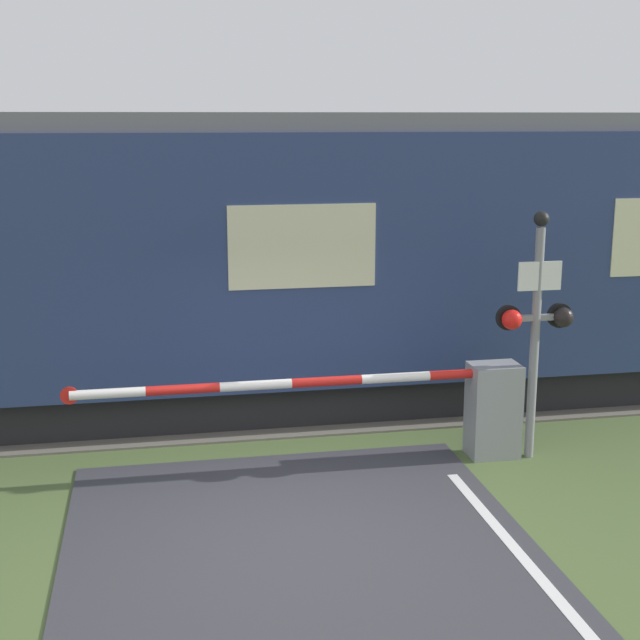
% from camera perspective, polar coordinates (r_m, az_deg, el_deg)
% --- Properties ---
extents(ground_plane, '(80.00, 80.00, 0.00)m').
position_cam_1_polar(ground_plane, '(9.26, -1.71, -13.25)').
color(ground_plane, '#4C6033').
extents(track_bed, '(36.00, 3.20, 0.13)m').
position_cam_1_polar(track_bed, '(13.10, -4.60, -5.20)').
color(track_bed, '#666056').
rests_on(track_bed, ground_plane).
extents(train, '(18.73, 2.95, 4.13)m').
position_cam_1_polar(train, '(12.68, -2.24, 3.95)').
color(train, black).
rests_on(train, ground_plane).
extents(crossing_barrier, '(5.39, 0.44, 1.16)m').
position_cam_1_polar(crossing_barrier, '(10.96, 9.03, -5.43)').
color(crossing_barrier, gray).
rests_on(crossing_barrier, ground_plane).
extents(signal_post, '(0.95, 0.26, 3.02)m').
position_cam_1_polar(signal_post, '(10.87, 13.67, -0.01)').
color(signal_post, gray).
rests_on(signal_post, ground_plane).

